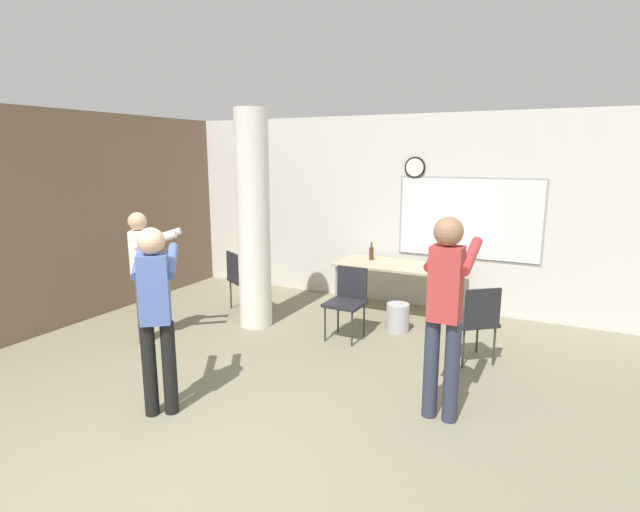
# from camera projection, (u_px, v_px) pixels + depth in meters

# --- Properties ---
(ground_plane) EXTENTS (24.00, 24.00, 0.00)m
(ground_plane) POSITION_uv_depth(u_px,v_px,m) (146.00, 494.00, 3.36)
(ground_plane) COLOR gray
(wall_left_accent) EXTENTS (0.12, 7.00, 2.80)m
(wall_left_accent) POSITION_uv_depth(u_px,v_px,m) (88.00, 217.00, 6.81)
(wall_left_accent) COLOR #7A604C
(wall_left_accent) RESTS_ON ground_plane
(wall_back) EXTENTS (8.00, 0.15, 2.80)m
(wall_back) POSITION_uv_depth(u_px,v_px,m) (395.00, 211.00, 7.49)
(wall_back) COLOR silver
(wall_back) RESTS_ON ground_plane
(support_pillar) EXTENTS (0.42, 0.42, 2.80)m
(support_pillar) POSITION_uv_depth(u_px,v_px,m) (254.00, 221.00, 6.40)
(support_pillar) COLOR silver
(support_pillar) RESTS_ON ground_plane
(folding_table) EXTENTS (1.74, 0.79, 0.73)m
(folding_table) POSITION_uv_depth(u_px,v_px,m) (399.00, 267.00, 6.97)
(folding_table) COLOR tan
(folding_table) RESTS_ON ground_plane
(bottle_on_table) EXTENTS (0.06, 0.06, 0.26)m
(bottle_on_table) POSITION_uv_depth(u_px,v_px,m) (371.00, 253.00, 7.25)
(bottle_on_table) COLOR #4C3319
(bottle_on_table) RESTS_ON folding_table
(waste_bin) EXTENTS (0.29, 0.29, 0.36)m
(waste_bin) POSITION_uv_depth(u_px,v_px,m) (398.00, 317.00, 6.40)
(waste_bin) COLOR #B2B2B7
(waste_bin) RESTS_ON ground_plane
(chair_table_front) EXTENTS (0.45, 0.45, 0.87)m
(chair_table_front) POSITION_uv_depth(u_px,v_px,m) (348.00, 297.00, 6.13)
(chair_table_front) COLOR #232328
(chair_table_front) RESTS_ON ground_plane
(chair_near_pillar) EXTENTS (0.60, 0.60, 0.87)m
(chair_near_pillar) POSITION_uv_depth(u_px,v_px,m) (242.00, 276.00, 7.18)
(chair_near_pillar) COLOR #232328
(chair_near_pillar) RESTS_ON ground_plane
(chair_mid_room) EXTENTS (0.62, 0.62, 0.87)m
(chair_mid_room) POSITION_uv_depth(u_px,v_px,m) (475.00, 318.00, 5.36)
(chair_mid_room) COLOR #232328
(chair_mid_room) RESTS_ON ground_plane
(person_playing_front) EXTENTS (0.61, 0.65, 1.65)m
(person_playing_front) POSITION_uv_depth(u_px,v_px,m) (156.00, 306.00, 4.23)
(person_playing_front) COLOR black
(person_playing_front) RESTS_ON ground_plane
(person_playing_side) EXTENTS (0.38, 0.69, 1.75)m
(person_playing_side) POSITION_uv_depth(u_px,v_px,m) (446.00, 303.00, 4.14)
(person_playing_side) COLOR #2D3347
(person_playing_side) RESTS_ON ground_plane
(person_watching_back) EXTENTS (0.63, 0.55, 1.57)m
(person_watching_back) POSITION_uv_depth(u_px,v_px,m) (143.00, 266.00, 5.94)
(person_watching_back) COLOR #514C47
(person_watching_back) RESTS_ON ground_plane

